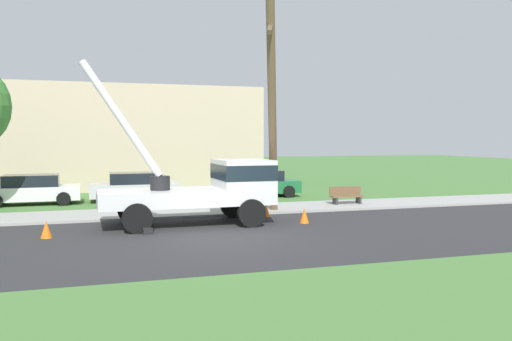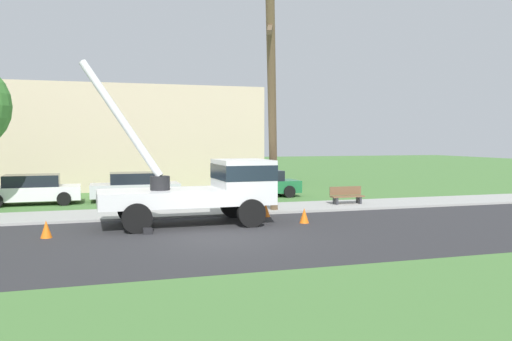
# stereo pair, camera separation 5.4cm
# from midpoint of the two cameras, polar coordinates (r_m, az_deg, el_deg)

# --- Properties ---
(ground_plane) EXTENTS (120.00, 120.00, 0.00)m
(ground_plane) POSITION_cam_midpoint_polar(r_m,az_deg,el_deg) (28.53, -9.24, -2.90)
(ground_plane) COLOR #477538
(road_asphalt) EXTENTS (80.00, 8.89, 0.01)m
(road_asphalt) POSITION_cam_midpoint_polar(r_m,az_deg,el_deg) (16.85, -3.55, -7.24)
(road_asphalt) COLOR #2B2B2D
(road_asphalt) RESTS_ON ground
(sidewalk_strip) EXTENTS (80.00, 3.07, 0.10)m
(sidewalk_strip) POSITION_cam_midpoint_polar(r_m,az_deg,el_deg) (22.62, -7.13, -4.41)
(sidewalk_strip) COLOR #9E9E99
(sidewalk_strip) RESTS_ON ground
(utility_truck) EXTENTS (6.80, 3.20, 5.98)m
(utility_truck) POSITION_cam_midpoint_polar(r_m,az_deg,el_deg) (19.48, -5.03, -1.64)
(utility_truck) COLOR silver
(utility_truck) RESTS_ON ground
(leaning_utility_pole) EXTENTS (1.83, 4.15, 8.28)m
(leaning_utility_pole) POSITION_cam_midpoint_polar(r_m,az_deg,el_deg) (20.61, 1.83, 6.47)
(leaning_utility_pole) COLOR brown
(leaning_utility_pole) RESTS_ON ground
(traffic_cone_ahead) EXTENTS (0.36, 0.36, 0.56)m
(traffic_cone_ahead) POSITION_cam_midpoint_polar(r_m,az_deg,el_deg) (19.73, 5.30, -4.87)
(traffic_cone_ahead) COLOR orange
(traffic_cone_ahead) RESTS_ON ground
(traffic_cone_behind) EXTENTS (0.36, 0.36, 0.56)m
(traffic_cone_behind) POSITION_cam_midpoint_polar(r_m,az_deg,el_deg) (17.99, -21.61, -5.91)
(traffic_cone_behind) COLOR orange
(traffic_cone_behind) RESTS_ON ground
(traffic_cone_curbside) EXTENTS (0.36, 0.36, 0.56)m
(traffic_cone_curbside) POSITION_cam_midpoint_polar(r_m,az_deg,el_deg) (21.24, 1.13, -4.27)
(traffic_cone_curbside) COLOR orange
(traffic_cone_curbside) RESTS_ON ground
(parked_sedan_white) EXTENTS (4.42, 2.06, 1.42)m
(parked_sedan_white) POSITION_cam_midpoint_polar(r_m,az_deg,el_deg) (27.31, -22.96, -1.91)
(parked_sedan_white) COLOR silver
(parked_sedan_white) RESTS_ON ground
(parked_sedan_silver) EXTENTS (4.43, 2.06, 1.42)m
(parked_sedan_silver) POSITION_cam_midpoint_polar(r_m,az_deg,el_deg) (27.41, -12.84, -1.71)
(parked_sedan_silver) COLOR #B7B7BF
(parked_sedan_silver) RESTS_ON ground
(parked_sedan_green) EXTENTS (4.44, 2.08, 1.42)m
(parked_sedan_green) POSITION_cam_midpoint_polar(r_m,az_deg,el_deg) (28.48, 0.28, -1.43)
(parked_sedan_green) COLOR #1E6638
(parked_sedan_green) RESTS_ON ground
(park_bench) EXTENTS (1.60, 0.45, 0.90)m
(park_bench) POSITION_cam_midpoint_polar(r_m,az_deg,el_deg) (25.00, 9.82, -2.73)
(park_bench) COLOR brown
(park_bench) RESTS_ON ground
(lowrise_building_backdrop) EXTENTS (18.00, 6.00, 6.40)m
(lowrise_building_backdrop) POSITION_cam_midpoint_polar(r_m,az_deg,el_deg) (35.02, -14.79, 3.44)
(lowrise_building_backdrop) COLOR #C6B293
(lowrise_building_backdrop) RESTS_ON ground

